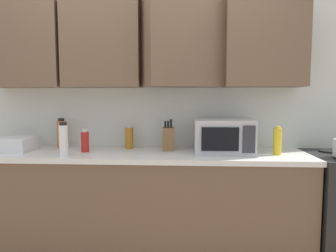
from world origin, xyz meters
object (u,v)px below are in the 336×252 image
at_px(dish_rack, 10,144).
at_px(bottle_spice_jar, 62,134).
at_px(bottle_red_sauce, 85,141).
at_px(microwave, 223,136).
at_px(knife_block, 168,139).
at_px(bottle_amber_vinegar, 129,138).
at_px(bottle_white_jar, 63,140).
at_px(bottle_yellow_mustard, 277,141).

relative_size(dish_rack, bottle_spice_jar, 1.40).
distance_m(dish_rack, bottle_red_sauce, 0.66).
bearing_deg(microwave, bottle_spice_jar, 173.28).
distance_m(knife_block, bottle_amber_vinegar, 0.36).
bearing_deg(bottle_amber_vinegar, bottle_red_sauce, -150.34).
xyz_separation_m(bottle_white_jar, bottle_amber_vinegar, (0.44, 0.40, -0.03)).
bearing_deg(knife_block, bottle_red_sauce, -169.63).
xyz_separation_m(knife_block, bottle_yellow_mustard, (0.89, -0.16, 0.01)).
bearing_deg(bottle_white_jar, microwave, 10.30).
relative_size(dish_rack, knife_block, 1.39).
height_order(bottle_white_jar, bottle_red_sauce, bottle_white_jar).
distance_m(microwave, bottle_yellow_mustard, 0.43).
bearing_deg(bottle_spice_jar, knife_block, -3.84).
bearing_deg(bottle_amber_vinegar, bottle_white_jar, -137.85).
relative_size(microwave, bottle_yellow_mustard, 2.07).
distance_m(bottle_white_jar, bottle_red_sauce, 0.23).
bearing_deg(bottle_amber_vinegar, knife_block, -10.64).
relative_size(bottle_red_sauce, bottle_yellow_mustard, 0.85).
bearing_deg(bottle_yellow_mustard, knife_block, 169.78).
height_order(dish_rack, bottle_amber_vinegar, bottle_amber_vinegar).
bearing_deg(bottle_red_sauce, dish_rack, 179.40).
relative_size(microwave, knife_block, 1.76).
bearing_deg(bottle_white_jar, bottle_red_sauce, 63.80).
bearing_deg(knife_block, bottle_white_jar, -157.29).
bearing_deg(microwave, dish_rack, -179.49).
distance_m(bottle_amber_vinegar, bottle_red_sauce, 0.39).
distance_m(knife_block, bottle_yellow_mustard, 0.91).
xyz_separation_m(bottle_amber_vinegar, bottle_yellow_mustard, (1.25, -0.23, 0.01)).
relative_size(bottle_amber_vinegar, bottle_spice_jar, 0.78).
xyz_separation_m(bottle_spice_jar, bottle_red_sauce, (0.28, -0.19, -0.04)).
height_order(microwave, bottle_spice_jar, microwave).
relative_size(dish_rack, bottle_amber_vinegar, 1.80).
height_order(knife_block, bottle_amber_vinegar, knife_block).
relative_size(bottle_white_jar, bottle_spice_jar, 0.99).
height_order(dish_rack, bottle_white_jar, bottle_white_jar).
xyz_separation_m(bottle_white_jar, bottle_red_sauce, (0.10, 0.21, -0.04)).
bearing_deg(microwave, bottle_yellow_mustard, -7.51).
height_order(bottle_white_jar, bottle_spice_jar, bottle_spice_jar).
bearing_deg(bottle_amber_vinegar, microwave, -11.79).
xyz_separation_m(microwave, dish_rack, (-1.82, -0.02, -0.08)).
bearing_deg(dish_rack, bottle_yellow_mustard, -1.01).
height_order(microwave, bottle_white_jar, microwave).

